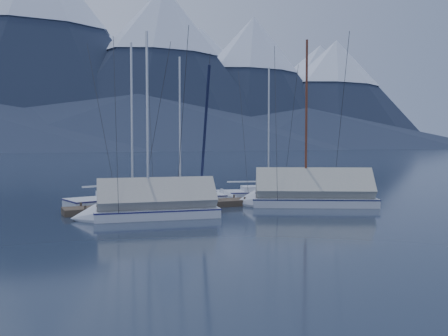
{
  "coord_description": "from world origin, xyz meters",
  "views": [
    {
      "loc": [
        -11.71,
        -22.94,
        3.64
      ],
      "look_at": [
        0.0,
        2.0,
        2.2
      ],
      "focal_mm": 38.0,
      "sensor_mm": 36.0,
      "label": 1
    }
  ],
  "objects_px": {
    "sailboat_open_left": "(141,200)",
    "sailboat_open_mid": "(189,199)",
    "sailboat_open_right": "(276,195)",
    "sailboat_covered_far": "(145,208)",
    "sailboat_covered_near": "(303,196)",
    "person": "(291,183)"
  },
  "relations": [
    {
      "from": "sailboat_open_left",
      "to": "sailboat_open_mid",
      "type": "bearing_deg",
      "value": -11.68
    },
    {
      "from": "sailboat_open_left",
      "to": "sailboat_open_right",
      "type": "relative_size",
      "value": 1.11
    },
    {
      "from": "sailboat_open_mid",
      "to": "sailboat_open_left",
      "type": "bearing_deg",
      "value": 168.32
    },
    {
      "from": "sailboat_open_mid",
      "to": "sailboat_open_right",
      "type": "distance_m",
      "value": 6.25
    },
    {
      "from": "sailboat_open_mid",
      "to": "sailboat_open_right",
      "type": "bearing_deg",
      "value": -0.87
    },
    {
      "from": "sailboat_open_left",
      "to": "sailboat_covered_far",
      "type": "relative_size",
      "value": 1.06
    },
    {
      "from": "sailboat_covered_near",
      "to": "sailboat_covered_far",
      "type": "distance_m",
      "value": 9.64
    },
    {
      "from": "sailboat_open_left",
      "to": "person",
      "type": "height_order",
      "value": "sailboat_open_left"
    },
    {
      "from": "sailboat_open_left",
      "to": "sailboat_open_mid",
      "type": "height_order",
      "value": "sailboat_open_left"
    },
    {
      "from": "sailboat_covered_far",
      "to": "sailboat_covered_near",
      "type": "bearing_deg",
      "value": 3.69
    },
    {
      "from": "sailboat_open_mid",
      "to": "sailboat_covered_far",
      "type": "xyz_separation_m",
      "value": [
        -4.19,
        -5.1,
        0.31
      ]
    },
    {
      "from": "sailboat_covered_far",
      "to": "sailboat_open_mid",
      "type": "bearing_deg",
      "value": 50.55
    },
    {
      "from": "sailboat_open_right",
      "to": "sailboat_covered_far",
      "type": "xyz_separation_m",
      "value": [
        -10.45,
        -5.0,
        0.32
      ]
    },
    {
      "from": "sailboat_open_left",
      "to": "person",
      "type": "relative_size",
      "value": 6.82
    },
    {
      "from": "sailboat_open_mid",
      "to": "sailboat_open_right",
      "type": "relative_size",
      "value": 1.03
    },
    {
      "from": "sailboat_open_left",
      "to": "sailboat_open_mid",
      "type": "distance_m",
      "value": 2.92
    },
    {
      "from": "sailboat_open_mid",
      "to": "sailboat_covered_far",
      "type": "distance_m",
      "value": 6.61
    },
    {
      "from": "sailboat_covered_far",
      "to": "person",
      "type": "distance_m",
      "value": 10.72
    },
    {
      "from": "sailboat_open_right",
      "to": "sailboat_open_left",
      "type": "bearing_deg",
      "value": 175.69
    },
    {
      "from": "sailboat_open_left",
      "to": "sailboat_open_right",
      "type": "xyz_separation_m",
      "value": [
        9.12,
        -0.69,
        -0.02
      ]
    },
    {
      "from": "sailboat_open_mid",
      "to": "person",
      "type": "distance_m",
      "value": 6.56
    },
    {
      "from": "sailboat_covered_near",
      "to": "sailboat_open_right",
      "type": "bearing_deg",
      "value": 79.24
    }
  ]
}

